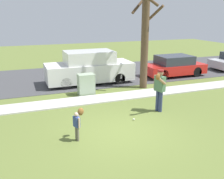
# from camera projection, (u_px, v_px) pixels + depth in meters

# --- Properties ---
(ground_plane) EXTENTS (48.00, 48.00, 0.00)m
(ground_plane) POSITION_uv_depth(u_px,v_px,m) (93.00, 101.00, 12.02)
(ground_plane) COLOR olive
(sidewalk_strip) EXTENTS (36.00, 1.20, 0.06)m
(sidewalk_strip) POSITION_uv_depth(u_px,v_px,m) (93.00, 99.00, 12.11)
(sidewalk_strip) COLOR beige
(sidewalk_strip) RESTS_ON ground
(road_surface) EXTENTS (36.00, 6.80, 0.02)m
(road_surface) POSITION_uv_depth(u_px,v_px,m) (71.00, 77.00, 16.60)
(road_surface) COLOR #424244
(road_surface) RESTS_ON ground
(person_adult) EXTENTS (0.67, 0.81, 1.77)m
(person_adult) POSITION_uv_depth(u_px,v_px,m) (160.00, 86.00, 10.40)
(person_adult) COLOR navy
(person_adult) RESTS_ON ground
(person_child) EXTENTS (0.42, 0.49, 1.02)m
(person_child) POSITION_uv_depth(u_px,v_px,m) (78.00, 120.00, 8.15)
(person_child) COLOR #6B6656
(person_child) RESTS_ON ground
(baseball) EXTENTS (0.07, 0.07, 0.07)m
(baseball) POSITION_uv_depth(u_px,v_px,m) (134.00, 119.00, 9.81)
(baseball) COLOR white
(baseball) RESTS_ON ground
(utility_cabinet) EXTENTS (0.81, 0.55, 1.06)m
(utility_cabinet) POSITION_uv_depth(u_px,v_px,m) (86.00, 84.00, 12.81)
(utility_cabinet) COLOR #9EB293
(utility_cabinet) RESTS_ON ground
(street_tree_near) EXTENTS (1.85, 1.89, 5.95)m
(street_tree_near) POSITION_uv_depth(u_px,v_px,m) (145.00, 30.00, 13.29)
(street_tree_near) COLOR brown
(street_tree_near) RESTS_ON ground
(parked_van_white) EXTENTS (5.00, 1.95, 1.88)m
(parked_van_white) POSITION_uv_depth(u_px,v_px,m) (89.00, 68.00, 14.84)
(parked_van_white) COLOR silver
(parked_van_white) RESTS_ON road_surface
(parked_hatchback_red) EXTENTS (4.00, 1.75, 1.33)m
(parked_hatchback_red) POSITION_uv_depth(u_px,v_px,m) (174.00, 66.00, 16.65)
(parked_hatchback_red) COLOR red
(parked_hatchback_red) RESTS_ON road_surface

